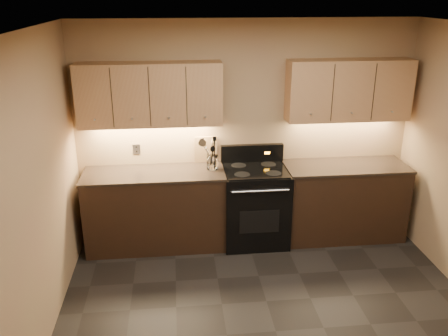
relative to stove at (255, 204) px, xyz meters
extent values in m
plane|color=black|center=(-0.08, -1.68, -0.48)|extent=(4.00, 4.00, 0.00)
plane|color=silver|center=(-0.08, -1.68, 2.12)|extent=(4.00, 4.00, 0.00)
cube|color=tan|center=(-0.08, 0.32, 0.82)|extent=(4.00, 0.04, 2.60)
cube|color=tan|center=(-2.08, -1.68, 0.82)|extent=(0.04, 4.00, 2.60)
cube|color=black|center=(-1.18, 0.02, -0.03)|extent=(1.60, 0.60, 0.90)
cube|color=#372A23|center=(-1.18, 0.02, 0.44)|extent=(1.62, 0.62, 0.03)
cube|color=black|center=(1.10, 0.02, -0.03)|extent=(1.44, 0.60, 0.90)
cube|color=#372A23|center=(1.10, 0.02, 0.44)|extent=(1.46, 0.62, 0.03)
cube|color=black|center=(0.00, -0.01, -0.02)|extent=(0.76, 0.65, 0.92)
cube|color=black|center=(0.00, -0.01, 0.45)|extent=(0.70, 0.60, 0.01)
cube|color=black|center=(0.00, 0.28, 0.55)|extent=(0.76, 0.07, 0.22)
cube|color=orange|center=(0.18, 0.24, 0.56)|extent=(0.06, 0.00, 0.03)
cylinder|color=silver|center=(0.00, -0.35, 0.32)|extent=(0.65, 0.02, 0.02)
cube|color=black|center=(0.00, -0.33, -0.07)|extent=(0.46, 0.00, 0.28)
cylinder|color=black|center=(-0.18, -0.16, 0.45)|extent=(0.18, 0.18, 0.00)
cylinder|color=black|center=(0.18, -0.16, 0.45)|extent=(0.18, 0.18, 0.00)
cylinder|color=black|center=(-0.18, 0.14, 0.45)|extent=(0.18, 0.18, 0.00)
cylinder|color=black|center=(0.18, 0.14, 0.45)|extent=(0.18, 0.18, 0.00)
cube|color=tan|center=(-1.18, 0.17, 1.32)|extent=(1.60, 0.30, 0.70)
cube|color=tan|center=(1.10, 0.17, 1.32)|extent=(1.44, 0.30, 0.70)
cube|color=#B2B5BA|center=(-1.38, 0.31, 0.64)|extent=(0.08, 0.01, 0.12)
cylinder|color=white|center=(-0.50, 0.06, 0.53)|extent=(0.14, 0.14, 0.17)
cylinder|color=white|center=(-0.50, 0.06, 0.46)|extent=(0.13, 0.13, 0.02)
cube|color=#DEAF77|center=(-0.56, 0.29, 0.62)|extent=(0.27, 0.07, 0.33)
camera|label=1|loc=(-0.91, -5.09, 2.40)|focal=38.00mm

